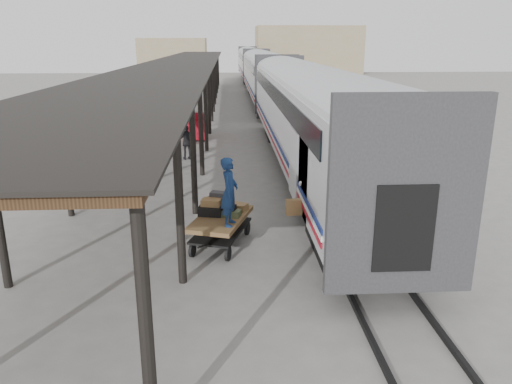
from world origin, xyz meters
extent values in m
plane|color=slate|center=(0.00, 0.00, 0.00)|extent=(160.00, 160.00, 0.00)
cube|color=silver|center=(3.20, 8.00, 2.60)|extent=(3.00, 24.00, 2.90)
cube|color=#28282B|center=(3.20, -3.90, 2.60)|extent=(3.04, 0.22, 3.50)
cube|color=black|center=(1.68, 8.00, 3.50)|extent=(0.04, 22.08, 0.65)
cube|color=black|center=(3.20, 8.00, 0.90)|extent=(2.55, 23.04, 0.50)
cube|color=silver|center=(3.20, 34.00, 2.60)|extent=(3.00, 24.00, 2.90)
cube|color=#28282B|center=(3.20, 22.10, 2.60)|extent=(3.04, 0.22, 3.50)
cube|color=black|center=(1.68, 34.00, 3.50)|extent=(0.04, 22.08, 0.65)
cube|color=black|center=(3.20, 34.00, 0.90)|extent=(2.55, 23.04, 0.50)
cube|color=silver|center=(3.20, 60.00, 2.60)|extent=(3.00, 24.00, 2.90)
cube|color=#28282B|center=(3.20, 48.10, 2.60)|extent=(3.04, 0.22, 3.50)
cube|color=black|center=(1.68, 60.00, 3.50)|extent=(0.04, 22.08, 0.65)
cube|color=black|center=(3.20, 60.00, 0.90)|extent=(2.55, 23.04, 0.50)
cube|color=black|center=(1.95, -0.50, 2.15)|extent=(0.50, 1.70, 2.00)
imported|color=silver|center=(1.95, -0.50, 2.01)|extent=(0.72, 0.89, 1.72)
cube|color=olive|center=(1.55, -0.65, 1.40)|extent=(0.57, 0.25, 0.42)
cube|color=#422B19|center=(-3.40, 24.00, 4.00)|extent=(4.60, 64.00, 0.18)
cube|color=black|center=(-3.40, 24.00, 4.12)|extent=(4.90, 64.30, 0.06)
cylinder|color=black|center=(-5.45, 24.00, 2.00)|extent=(0.20, 0.20, 4.00)
cylinder|color=black|center=(-5.45, 55.00, 2.00)|extent=(0.20, 0.20, 4.00)
cylinder|color=black|center=(-1.35, -7.00, 2.00)|extent=(0.20, 0.20, 4.00)
cylinder|color=black|center=(-1.35, 24.00, 2.00)|extent=(0.20, 0.20, 4.00)
cylinder|color=black|center=(-1.35, 55.00, 2.00)|extent=(0.20, 0.20, 4.00)
cube|color=black|center=(2.48, 34.00, 0.06)|extent=(0.10, 150.00, 0.12)
cube|color=black|center=(3.92, 34.00, 0.06)|extent=(0.10, 150.00, 0.12)
cube|color=tan|center=(14.00, 78.00, 4.00)|extent=(18.00, 10.00, 8.00)
cube|color=tan|center=(-10.00, 82.00, 3.00)|extent=(12.00, 8.00, 6.00)
cube|color=brown|center=(-0.45, 0.22, 0.80)|extent=(1.92, 2.67, 0.12)
cube|color=black|center=(-0.45, 0.22, 0.45)|extent=(1.80, 2.54, 0.06)
cylinder|color=black|center=(-1.21, -0.54, 0.20)|extent=(0.20, 0.41, 0.40)
cylinder|color=black|center=(-0.26, -0.84, 0.20)|extent=(0.20, 0.41, 0.40)
cylinder|color=black|center=(-0.64, 1.27, 0.20)|extent=(0.20, 0.41, 0.40)
cylinder|color=black|center=(0.32, 0.97, 0.20)|extent=(0.20, 0.41, 0.40)
cube|color=#38383A|center=(-0.56, 0.80, 0.96)|extent=(0.70, 0.57, 0.21)
cube|color=olive|center=(0.04, 0.78, 0.96)|extent=(0.64, 0.58, 0.19)
cube|color=black|center=(-0.73, 0.38, 0.99)|extent=(0.74, 0.58, 0.26)
cube|color=#475231|center=(-0.15, 0.24, 0.95)|extent=(0.58, 0.49, 0.18)
cube|color=#44351B|center=(-0.45, 0.74, 1.19)|extent=(0.74, 0.70, 0.22)
cube|color=olive|center=(-0.71, 0.43, 1.21)|extent=(0.60, 0.49, 0.21)
cube|color=#38383A|center=(-0.52, 0.72, 1.36)|extent=(0.49, 0.42, 0.15)
cube|color=black|center=(-0.22, 0.28, 1.11)|extent=(0.45, 0.39, 0.13)
cube|color=maroon|center=(-2.05, 16.11, 0.61)|extent=(1.12, 1.74, 1.00)
cube|color=maroon|center=(-2.09, 16.55, 1.28)|extent=(1.00, 0.74, 0.39)
cylinder|color=black|center=(-2.45, 15.46, 0.20)|extent=(0.16, 0.41, 0.40)
cylinder|color=black|center=(-1.56, 15.53, 0.20)|extent=(0.16, 0.41, 0.40)
cylinder|color=black|center=(-2.54, 16.68, 0.20)|extent=(0.16, 0.41, 0.40)
cylinder|color=black|center=(-1.65, 16.75, 0.20)|extent=(0.16, 0.41, 0.40)
imported|color=navy|center=(-0.20, -0.43, 1.78)|extent=(0.58, 0.75, 1.84)
imported|color=black|center=(-2.20, 11.04, 0.83)|extent=(1.05, 0.65, 1.67)
camera|label=1|loc=(-0.20, -12.93, 5.57)|focal=35.00mm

